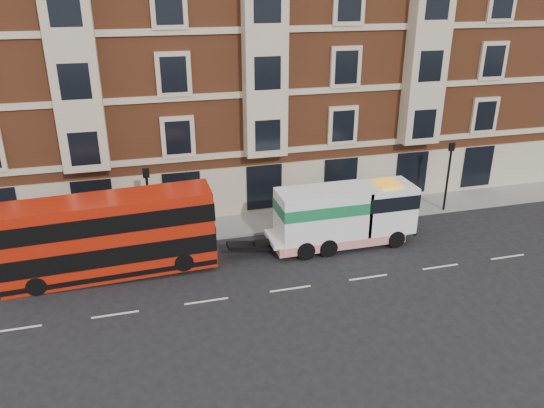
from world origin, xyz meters
The scene contains 8 objects.
ground centered at (0.00, 0.00, 0.00)m, with size 120.00×120.00×0.00m, color black.
sidewalk centered at (0.00, 7.50, 0.07)m, with size 90.00×3.00×0.15m, color slate.
victorian_terrace centered at (0.50, 15.00, 10.07)m, with size 45.00×12.00×20.40m.
lamp_post_west centered at (-6.00, 6.20, 2.68)m, with size 0.35×0.15×4.35m.
lamp_post_east centered at (12.00, 6.20, 2.68)m, with size 0.35×0.15×4.35m.
double_decker_bus centered at (-8.06, 3.63, 2.15)m, with size 10.05×2.31×4.07m.
tow_truck centered at (3.99, 3.63, 1.78)m, with size 8.04×2.38×3.35m.
pedestrian centered at (-10.29, 6.15, 0.90)m, with size 0.55×0.36×1.50m, color #191F33.
Camera 1 is at (-6.49, -20.56, 13.41)m, focal length 35.00 mm.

